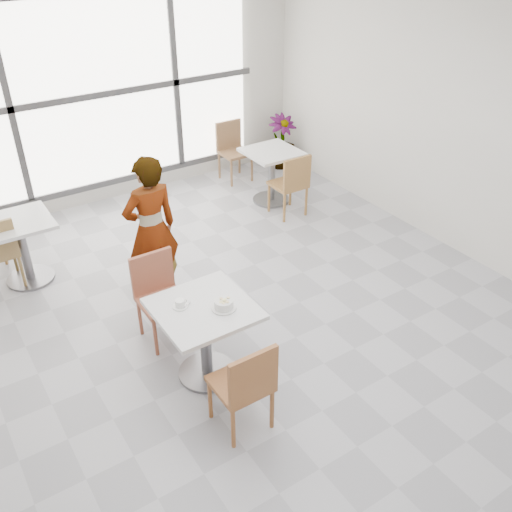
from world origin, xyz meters
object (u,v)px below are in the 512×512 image
oatmeal_bowl (224,304)px  bg_chair_right_far (232,147)px  chair_near (246,383)px  bg_table_left (22,242)px  main_table (205,328)px  plant_right (281,142)px  coffee_cup (180,304)px  chair_far (158,291)px  bg_table_right (272,169)px  bg_chair_right_near (292,182)px  person (151,230)px

oatmeal_bowl → bg_chair_right_far: size_ratio=0.24×
chair_near → bg_table_left: bearing=-74.0°
main_table → plant_right: 4.80m
oatmeal_bowl → coffee_cup: oatmeal_bowl is taller
oatmeal_bowl → bg_table_left: (-1.07, 2.51, -0.31)m
chair_far → bg_table_left: 1.87m
chair_near → bg_chair_right_far: 4.90m
bg_table_right → oatmeal_bowl: bearing=-131.1°
chair_far → bg_chair_right_near: same height
oatmeal_bowl → coffee_cup: size_ratio=1.32×
chair_near → chair_far: 1.46m
chair_far → bg_chair_right_far: size_ratio=1.00×
oatmeal_bowl → bg_table_right: size_ratio=0.28×
main_table → bg_table_right: size_ratio=1.07×
chair_near → bg_chair_right_far: (2.45, 4.25, 0.00)m
coffee_cup → bg_chair_right_far: bg_chair_right_far is taller
chair_near → plant_right: bearing=-128.3°
bg_table_right → plant_right: size_ratio=0.91×
bg_table_left → bg_chair_right_near: 3.38m
chair_near → coffee_cup: chair_near is taller
person → bg_table_right: 2.60m
person → bg_chair_right_far: 3.13m
chair_near → bg_table_left: size_ratio=1.16×
chair_far → person: (0.24, 0.64, 0.29)m
coffee_cup → bg_table_right: 3.59m
person → bg_table_left: 1.53m
person → main_table: bearing=80.7°
chair_far → coffee_cup: (-0.06, -0.63, 0.28)m
chair_near → coffee_cup: size_ratio=5.47×
chair_near → oatmeal_bowl: chair_near is taller
chair_near → bg_table_right: chair_near is taller
oatmeal_bowl → main_table: bearing=141.6°
person → bg_chair_right_far: (2.25, 2.15, -0.29)m
bg_table_right → chair_far: bearing=-144.5°
person → plant_right: person is taller
bg_table_right → plant_right: plant_right is taller
chair_near → oatmeal_bowl: (0.18, 0.62, 0.29)m
coffee_cup → bg_table_right: coffee_cup is taller
main_table → chair_near: size_ratio=0.92×
oatmeal_bowl → person: bearing=89.3°
chair_near → bg_table_right: 4.12m
chair_near → chair_far: same height
main_table → bg_chair_right_far: 4.27m
bg_table_left → bg_table_right: same height
person → bg_table_right: person is taller
bg_table_left → chair_near: bearing=-74.0°
oatmeal_bowl → coffee_cup: bearing=143.4°
main_table → bg_chair_right_near: bearing=40.1°
person → bg_table_left: person is taller
chair_far → bg_table_left: bearing=116.9°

